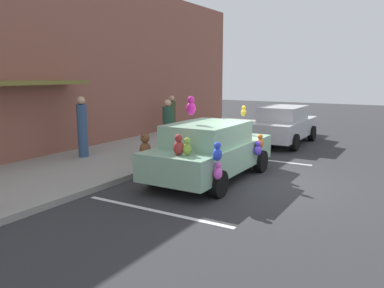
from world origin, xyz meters
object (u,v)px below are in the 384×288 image
object	(u,v)px
plush_covered_car	(210,150)
teddy_bear_on_sidewalk	(145,147)
pedestrian_near_shopfront	(82,128)
pedestrian_walking_past	(168,129)
parked_sedan_behind	(284,125)
pedestrian_by_lamp	(172,116)

from	to	relation	value
plush_covered_car	teddy_bear_on_sidewalk	size ratio (longest dim) A/B	5.59
pedestrian_near_shopfront	pedestrian_walking_past	distance (m)	2.77
pedestrian_near_shopfront	parked_sedan_behind	bearing A→B (deg)	-35.73
pedestrian_by_lamp	pedestrian_walking_past	bearing A→B (deg)	-148.05
parked_sedan_behind	teddy_bear_on_sidewalk	distance (m)	6.22
parked_sedan_behind	pedestrian_near_shopfront	bearing A→B (deg)	144.27
teddy_bear_on_sidewalk	pedestrian_near_shopfront	distance (m)	2.12
pedestrian_walking_past	pedestrian_by_lamp	bearing A→B (deg)	31.95
pedestrian_by_lamp	plush_covered_car	bearing A→B (deg)	-138.36
teddy_bear_on_sidewalk	pedestrian_walking_past	distance (m)	1.00
pedestrian_near_shopfront	pedestrian_walking_past	xyz separation A→B (m)	(1.68, -2.19, -0.08)
pedestrian_near_shopfront	pedestrian_by_lamp	size ratio (longest dim) A/B	1.13
teddy_bear_on_sidewalk	pedestrian_near_shopfront	world-z (taller)	pedestrian_near_shopfront
pedestrian_walking_past	parked_sedan_behind	bearing A→B (deg)	-27.16
parked_sedan_behind	teddy_bear_on_sidewalk	size ratio (longest dim) A/B	5.36
teddy_bear_on_sidewalk	pedestrian_by_lamp	size ratio (longest dim) A/B	0.46
parked_sedan_behind	pedestrian_by_lamp	world-z (taller)	pedestrian_by_lamp
pedestrian_near_shopfront	pedestrian_by_lamp	bearing A→B (deg)	2.61
parked_sedan_behind	pedestrian_near_shopfront	xyz separation A→B (m)	(-6.44, 4.63, 0.30)
pedestrian_near_shopfront	pedestrian_walking_past	bearing A→B (deg)	-52.49
teddy_bear_on_sidewalk	pedestrian_near_shopfront	bearing A→B (deg)	115.96
teddy_bear_on_sidewalk	pedestrian_walking_past	xyz separation A→B (m)	(0.79, -0.36, 0.50)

